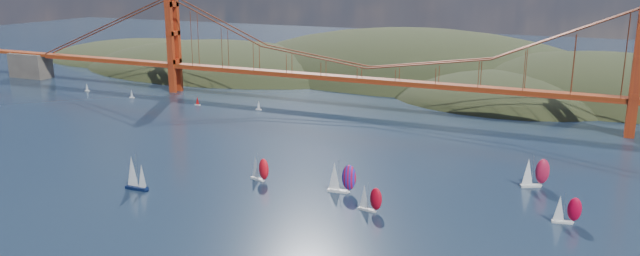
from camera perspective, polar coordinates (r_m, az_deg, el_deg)
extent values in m
plane|color=black|center=(170.14, -17.70, -10.68)|extent=(1200.00, 1200.00, 0.00)
ellipsoid|color=black|center=(453.94, -8.79, 3.87)|extent=(240.00, 140.00, 64.00)
ellipsoid|color=black|center=(436.92, 8.65, 2.72)|extent=(300.00, 180.00, 96.00)
ellipsoid|color=black|center=(390.77, 24.50, 0.73)|extent=(220.00, 140.00, 76.00)
ellipsoid|color=black|center=(363.53, 16.64, 1.28)|extent=(140.00, 110.00, 48.00)
ellipsoid|color=black|center=(530.43, -15.19, 5.43)|extent=(200.00, 140.00, 44.00)
cube|color=maroon|center=(315.60, 4.46, 4.45)|extent=(440.00, 7.00, 1.60)
cube|color=maroon|center=(315.81, 4.46, 4.24)|extent=(440.00, 7.00, 0.80)
cube|color=maroon|center=(372.40, -13.23, 7.42)|extent=(4.00, 8.50, 55.00)
cube|color=maroon|center=(295.13, 26.98, 4.50)|extent=(4.00, 8.50, 55.00)
cube|color=#4C443D|center=(456.43, -24.94, 5.21)|extent=(28.00, 12.00, 16.00)
cube|color=maroon|center=(464.58, -26.02, 6.23)|extent=(60.00, 7.00, 1.60)
cube|color=black|center=(213.26, -16.39, -5.29)|extent=(8.01, 2.48, 0.95)
cylinder|color=#99999E|center=(211.07, -16.42, -3.72)|extent=(0.12, 0.12, 11.47)
cone|color=white|center=(212.37, -16.80, -3.80)|extent=(4.59, 4.59, 10.09)
cone|color=white|center=(210.38, -15.97, -4.24)|extent=(3.28, 3.28, 8.03)
cube|color=silver|center=(214.75, -5.71, -4.66)|extent=(6.00, 3.33, 0.69)
cylinder|color=#99999E|center=(213.07, -5.69, -3.49)|extent=(0.09, 0.09, 8.67)
cone|color=white|center=(214.16, -5.92, -3.52)|extent=(4.08, 4.08, 7.63)
ellipsoid|color=red|center=(211.14, -5.16, -3.76)|extent=(4.64, 3.67, 7.28)
cube|color=silver|center=(188.14, 4.31, -7.44)|extent=(5.61, 2.38, 0.65)
cylinder|color=#99999E|center=(186.43, 4.41, -6.20)|extent=(0.08, 0.08, 8.15)
cone|color=white|center=(187.15, 4.07, -6.24)|extent=(3.49, 3.49, 7.17)
ellipsoid|color=#B60618|center=(185.35, 5.14, -6.48)|extent=(4.14, 2.97, 6.84)
cube|color=silver|center=(191.72, 21.23, -8.00)|extent=(5.73, 2.66, 0.66)
cylinder|color=#99999E|center=(190.18, 21.44, -6.75)|extent=(0.08, 0.08, 8.29)
cone|color=white|center=(190.12, 21.05, -6.85)|extent=(3.67, 3.67, 7.29)
ellipsoid|color=#B50325|center=(190.79, 22.25, -6.90)|extent=(4.29, 3.18, 6.96)
cube|color=silver|center=(218.49, 18.68, -5.02)|extent=(6.80, 4.87, 0.81)
cylinder|color=#99999E|center=(216.95, 18.87, -3.66)|extent=(0.10, 0.10, 10.07)
cone|color=white|center=(216.51, 18.48, -3.80)|extent=(5.10, 5.10, 8.86)
ellipsoid|color=#AE1534|center=(218.40, 19.68, -3.75)|extent=(5.54, 4.84, 8.46)
cube|color=silver|center=(202.59, 1.64, -5.76)|extent=(6.86, 2.55, 0.80)
cylinder|color=#99999E|center=(200.69, 1.75, -4.31)|extent=(0.10, 0.10, 10.05)
cone|color=white|center=(201.29, 1.32, -4.40)|extent=(4.12, 4.12, 8.84)
ellipsoid|color=red|center=(199.95, 2.66, -4.55)|extent=(4.97, 3.41, 8.44)
cube|color=silver|center=(393.32, -20.51, 3.22)|extent=(3.00, 1.00, 0.50)
cone|color=white|center=(392.91, -20.54, 3.55)|extent=(2.00, 2.00, 4.20)
cube|color=silver|center=(364.10, -16.82, 2.68)|extent=(3.00, 1.00, 0.50)
cone|color=white|center=(363.65, -16.84, 3.05)|extent=(2.00, 2.00, 4.20)
cube|color=silver|center=(336.12, -11.12, 2.10)|extent=(3.00, 1.00, 0.50)
cone|color=red|center=(335.64, -11.14, 2.49)|extent=(2.00, 2.00, 4.20)
cube|color=silver|center=(320.42, -5.62, 1.70)|extent=(3.00, 1.00, 0.50)
cone|color=white|center=(319.92, -5.63, 2.11)|extent=(2.00, 2.00, 4.20)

